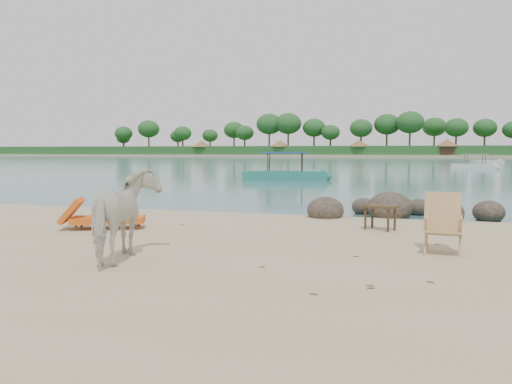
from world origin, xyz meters
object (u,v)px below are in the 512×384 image
Objects in this scene: lounge_chair at (108,217)px; deck_chair at (443,225)px; cow at (126,216)px; side_table at (380,219)px; boulders at (410,211)px; boat_near at (285,157)px.

lounge_chair is 7.35m from deck_chair.
side_table is (3.91, 4.43, -0.49)m from cow.
boulders is at bearing -136.74° from cow.
boat_near is at bearing 116.53° from deck_chair.
side_table is 20.66m from boat_near.
boat_near reaches higher than boulders.
lounge_chair reaches higher than side_table.
lounge_chair is 1.93× the size of deck_chair.
cow is (-4.60, -7.04, 0.59)m from boulders.
side_table is (-0.69, -2.61, 0.11)m from boulders.
boulders is 3.46× the size of cow.
side_table is at bearing -104.81° from boulders.
boat_near is (-6.73, 19.50, 1.18)m from side_table.
cow reaches higher than boulders.
boulders is 5.05m from deck_chair.
boat_near is (-0.61, 21.05, 1.15)m from lounge_chair.
lounge_chair is (-6.81, -4.16, 0.13)m from boulders.
deck_chair reaches higher than side_table.
boat_near is at bearing 113.72° from boulders.
deck_chair is at bearing -171.81° from cow.
deck_chair is (1.18, -2.40, 0.25)m from side_table.
cow is 3.66m from lounge_chair.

